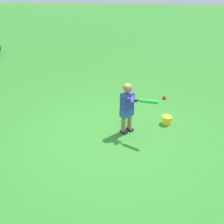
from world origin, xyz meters
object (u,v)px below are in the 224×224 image
object	(u,v)px
child_batter	(128,104)
play_ball_behind_batter	(164,97)
play_ball_far_left	(127,84)
toy_bucket	(167,120)

from	to	relation	value
child_batter	play_ball_behind_batter	distance (m)	1.94
play_ball_behind_batter	child_batter	bearing A→B (deg)	149.92
play_ball_far_left	toy_bucket	world-z (taller)	toy_bucket
play_ball_behind_batter	toy_bucket	xyz separation A→B (m)	(-1.21, 0.07, 0.05)
play_ball_far_left	toy_bucket	size ratio (longest dim) A/B	0.42
play_ball_far_left	toy_bucket	xyz separation A→B (m)	(-1.96, -0.93, 0.05)
child_batter	toy_bucket	world-z (taller)	child_batter
play_ball_behind_batter	toy_bucket	world-z (taller)	toy_bucket
play_ball_far_left	play_ball_behind_batter	bearing A→B (deg)	-126.68
child_batter	play_ball_behind_batter	world-z (taller)	child_batter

